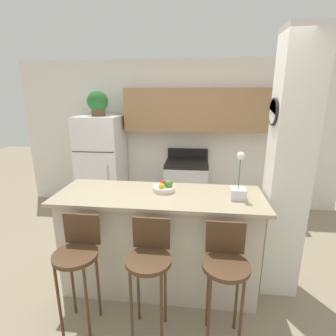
# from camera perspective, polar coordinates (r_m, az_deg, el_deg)

# --- Properties ---
(ground_plane) EXTENTS (14.00, 14.00, 0.00)m
(ground_plane) POSITION_cam_1_polar(r_m,az_deg,el_deg) (3.13, -1.76, -23.80)
(ground_plane) COLOR gray
(wall_back) EXTENTS (5.60, 0.38, 2.55)m
(wall_back) POSITION_cam_1_polar(r_m,az_deg,el_deg) (4.56, 4.00, 9.06)
(wall_back) COLOR white
(wall_back) RESTS_ON ground_plane
(pillar_right) EXTENTS (0.38, 0.32, 2.55)m
(pillar_right) POSITION_cam_1_polar(r_m,az_deg,el_deg) (2.74, 24.63, -0.77)
(pillar_right) COLOR white
(pillar_right) RESTS_ON ground_plane
(counter_bar) EXTENTS (2.04, 0.72, 1.04)m
(counter_bar) POSITION_cam_1_polar(r_m,az_deg,el_deg) (2.82, -1.86, -15.54)
(counter_bar) COLOR beige
(counter_bar) RESTS_ON ground_plane
(refrigerator) EXTENTS (0.71, 0.73, 1.65)m
(refrigerator) POSITION_cam_1_polar(r_m,az_deg,el_deg) (4.64, -14.15, 0.74)
(refrigerator) COLOR white
(refrigerator) RESTS_ON ground_plane
(stove_range) EXTENTS (0.70, 0.64, 1.07)m
(stove_range) POSITION_cam_1_polar(r_m,az_deg,el_deg) (4.51, 4.02, -4.11)
(stove_range) COLOR silver
(stove_range) RESTS_ON ground_plane
(bar_stool_left) EXTENTS (0.37, 0.37, 1.01)m
(bar_stool_left) POSITION_cam_1_polar(r_m,az_deg,el_deg) (2.44, -19.05, -17.60)
(bar_stool_left) COLOR #4C331E
(bar_stool_left) RESTS_ON ground_plane
(bar_stool_mid) EXTENTS (0.37, 0.37, 1.01)m
(bar_stool_mid) POSITION_cam_1_polar(r_m,az_deg,el_deg) (2.27, -4.11, -19.51)
(bar_stool_mid) COLOR #4C331E
(bar_stool_mid) RESTS_ON ground_plane
(bar_stool_right) EXTENTS (0.37, 0.37, 1.01)m
(bar_stool_right) POSITION_cam_1_polar(r_m,az_deg,el_deg) (2.25, 12.39, -20.17)
(bar_stool_right) COLOR #4C331E
(bar_stool_right) RESTS_ON ground_plane
(potted_plant_on_fridge) EXTENTS (0.34, 0.34, 0.40)m
(potted_plant_on_fridge) POSITION_cam_1_polar(r_m,az_deg,el_deg) (4.49, -15.05, 13.58)
(potted_plant_on_fridge) COLOR brown
(potted_plant_on_fridge) RESTS_ON refrigerator
(orchid_vase) EXTENTS (0.14, 0.14, 0.45)m
(orchid_vase) POSITION_cam_1_polar(r_m,az_deg,el_deg) (2.53, 15.05, -4.24)
(orchid_vase) COLOR white
(orchid_vase) RESTS_ON counter_bar
(fruit_bowl) EXTENTS (0.22, 0.22, 0.12)m
(fruit_bowl) POSITION_cam_1_polar(r_m,az_deg,el_deg) (2.65, -0.80, -4.26)
(fruit_bowl) COLOR silver
(fruit_bowl) RESTS_ON counter_bar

